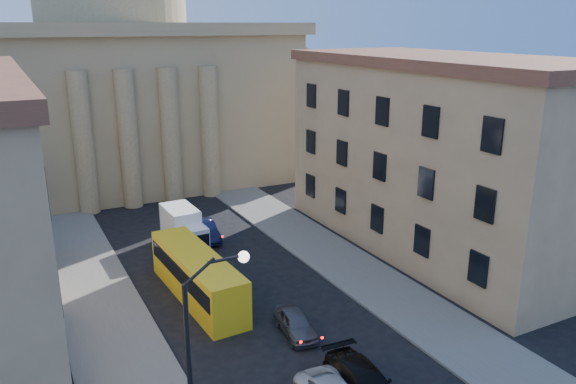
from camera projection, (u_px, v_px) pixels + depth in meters
name	position (u px, v px, depth m)	size (l,w,h in m)	color
sidewalk_left	(118.00, 349.00, 30.24)	(5.00, 60.00, 0.15)	#615E59
sidewalk_right	(375.00, 284.00, 37.77)	(5.00, 60.00, 0.15)	#615E59
church	(118.00, 71.00, 62.43)	(68.02, 28.76, 36.60)	#907959
building_right	(439.00, 153.00, 42.82)	(11.60, 26.60, 14.70)	tan
street_lamp	(202.00, 348.00, 20.93)	(2.62, 0.44, 8.83)	black
car_right_mid	(365.00, 384.00, 26.11)	(2.19, 5.39, 1.57)	black
car_right_far	(296.00, 323.00, 31.65)	(1.57, 3.90, 1.33)	#4B4B50
car_right_distant	(205.00, 230.00, 45.61)	(1.61, 4.62, 1.52)	black
city_bus	(197.00, 275.00, 35.58)	(2.98, 10.76, 3.00)	yellow
box_truck	(184.00, 230.00, 43.86)	(2.32, 5.59, 3.04)	white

